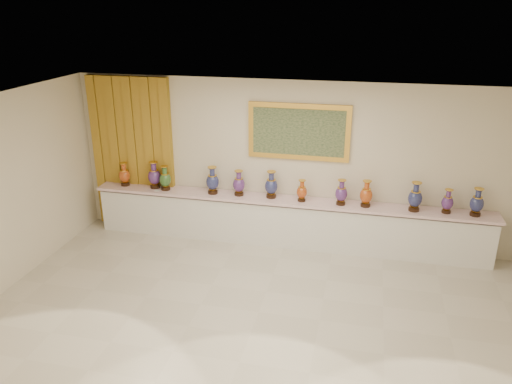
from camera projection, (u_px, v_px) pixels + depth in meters
The scene contains 16 objects.
ground at pixel (259, 312), 7.29m from camera, with size 8.00×8.00×0.00m, color beige.
room at pixel (158, 151), 9.46m from camera, with size 8.00×8.00×8.00m.
counter at pixel (286, 222), 9.20m from camera, with size 7.28×0.48×0.90m.
vase_0 at pixel (125, 175), 9.62m from camera, with size 0.22×0.22×0.46m.
vase_1 at pixel (154, 176), 9.49m from camera, with size 0.30×0.30×0.52m.
vase_2 at pixel (165, 179), 9.39m from camera, with size 0.26×0.26×0.47m.
vase_3 at pixel (213, 182), 9.21m from camera, with size 0.31×0.31×0.52m.
vase_4 at pixel (239, 184), 9.13m from camera, with size 0.27×0.27×0.48m.
vase_5 at pixel (271, 186), 9.02m from camera, with size 0.31×0.31×0.50m.
vase_6 at pixel (302, 192), 8.87m from camera, with size 0.22×0.22×0.40m.
vase_7 at pixel (341, 193), 8.71m from camera, with size 0.24×0.24×0.46m.
vase_8 at pixel (366, 195), 8.63m from camera, with size 0.24×0.24×0.48m.
vase_9 at pixel (415, 198), 8.44m from camera, with size 0.25×0.25×0.51m.
vase_10 at pixel (447, 202), 8.38m from camera, with size 0.24×0.24×0.42m.
vase_11 at pixel (477, 203), 8.26m from camera, with size 0.26×0.26×0.48m.
label_card at pixel (157, 191), 9.41m from camera, with size 0.10×0.06×0.00m, color white.
Camera 1 is at (1.34, -6.03, 4.25)m, focal length 35.00 mm.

